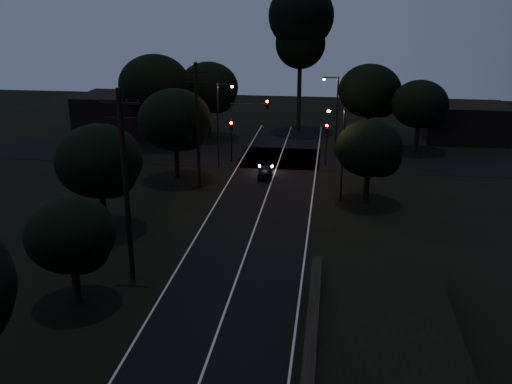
# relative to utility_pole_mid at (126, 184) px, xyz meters

# --- Properties ---
(road_surface) EXTENTS (60.00, 70.00, 0.03)m
(road_surface) POSITION_rel_utility_pole_mid_xyz_m (6.00, 16.12, -5.73)
(road_surface) COLOR black
(road_surface) RESTS_ON ground
(utility_pole_mid) EXTENTS (2.20, 0.30, 11.00)m
(utility_pole_mid) POSITION_rel_utility_pole_mid_xyz_m (0.00, 0.00, 0.00)
(utility_pole_mid) COLOR black
(utility_pole_mid) RESTS_ON ground
(utility_pole_far) EXTENTS (2.20, 0.30, 10.50)m
(utility_pole_far) POSITION_rel_utility_pole_mid_xyz_m (0.00, 17.00, -0.25)
(utility_pole_far) COLOR black
(utility_pole_far) RESTS_ON ground
(tree_left_b) EXTENTS (4.64, 4.64, 5.90)m
(tree_left_b) POSITION_rel_utility_pole_mid_xyz_m (-1.84, -3.09, -1.92)
(tree_left_b) COLOR black
(tree_left_b) RESTS_ON ground
(tree_left_c) EXTENTS (5.90, 5.90, 7.45)m
(tree_left_c) POSITION_rel_utility_pole_mid_xyz_m (-4.29, 6.88, -0.92)
(tree_left_c) COLOR black
(tree_left_c) RESTS_ON ground
(tree_left_d) EXTENTS (6.35, 6.35, 8.06)m
(tree_left_d) POSITION_rel_utility_pole_mid_xyz_m (-2.28, 18.87, -0.52)
(tree_left_d) COLOR black
(tree_left_d) RESTS_ON ground
(tree_far_nw) EXTENTS (6.80, 6.80, 8.62)m
(tree_far_nw) POSITION_rel_utility_pole_mid_xyz_m (-2.76, 34.86, -0.16)
(tree_far_nw) COLOR black
(tree_far_nw) RESTS_ON ground
(tree_far_w) EXTENTS (7.66, 7.66, 9.77)m
(tree_far_w) POSITION_rel_utility_pole_mid_xyz_m (-7.73, 30.84, 0.61)
(tree_far_w) COLOR black
(tree_far_w) RESTS_ON ground
(tree_far_ne) EXTENTS (6.84, 6.84, 8.66)m
(tree_far_ne) POSITION_rel_utility_pole_mid_xyz_m (15.24, 34.86, -0.14)
(tree_far_ne) COLOR black
(tree_far_ne) RESTS_ON ground
(tree_far_e) EXTENTS (5.86, 5.86, 7.43)m
(tree_far_e) POSITION_rel_utility_pole_mid_xyz_m (20.21, 31.88, -0.92)
(tree_far_e) COLOR black
(tree_far_e) RESTS_ON ground
(tree_right_a) EXTENTS (5.20, 5.20, 6.61)m
(tree_right_a) POSITION_rel_utility_pole_mid_xyz_m (14.18, 14.89, -1.45)
(tree_right_a) COLOR black
(tree_right_a) RESTS_ON ground
(tall_pine) EXTENTS (7.55, 7.55, 17.15)m
(tall_pine) POSITION_rel_utility_pole_mid_xyz_m (7.00, 40.00, 6.64)
(tall_pine) COLOR black
(tall_pine) RESTS_ON ground
(building_left) EXTENTS (10.00, 8.00, 4.40)m
(building_left) POSITION_rel_utility_pole_mid_xyz_m (-14.00, 37.00, -3.54)
(building_left) COLOR black
(building_left) RESTS_ON ground
(building_right) EXTENTS (9.00, 7.00, 4.00)m
(building_right) POSITION_rel_utility_pole_mid_xyz_m (26.00, 38.00, -3.74)
(building_right) COLOR black
(building_right) RESTS_ON ground
(signal_left) EXTENTS (0.28, 0.35, 4.10)m
(signal_left) POSITION_rel_utility_pole_mid_xyz_m (1.40, 24.99, -2.90)
(signal_left) COLOR black
(signal_left) RESTS_ON ground
(signal_right) EXTENTS (0.28, 0.35, 4.10)m
(signal_right) POSITION_rel_utility_pole_mid_xyz_m (10.60, 24.99, -2.90)
(signal_right) COLOR black
(signal_right) RESTS_ON ground
(signal_mast) EXTENTS (3.70, 0.35, 6.25)m
(signal_mast) POSITION_rel_utility_pole_mid_xyz_m (3.09, 24.99, -1.40)
(signal_mast) COLOR black
(signal_mast) RESTS_ON ground
(streetlight_a) EXTENTS (1.66, 0.26, 8.00)m
(streetlight_a) POSITION_rel_utility_pole_mid_xyz_m (0.69, 23.00, -1.10)
(streetlight_a) COLOR black
(streetlight_a) RESTS_ON ground
(streetlight_b) EXTENTS (1.66, 0.26, 8.00)m
(streetlight_b) POSITION_rel_utility_pole_mid_xyz_m (11.31, 29.00, -1.10)
(streetlight_b) COLOR black
(streetlight_b) RESTS_ON ground
(streetlight_c) EXTENTS (1.46, 0.26, 7.50)m
(streetlight_c) POSITION_rel_utility_pole_mid_xyz_m (11.83, 15.00, -1.39)
(streetlight_c) COLOR black
(streetlight_c) RESTS_ON ground
(car) EXTENTS (1.58, 3.34, 1.10)m
(car) POSITION_rel_utility_pole_mid_xyz_m (5.27, 20.52, -5.19)
(car) COLOR black
(car) RESTS_ON ground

